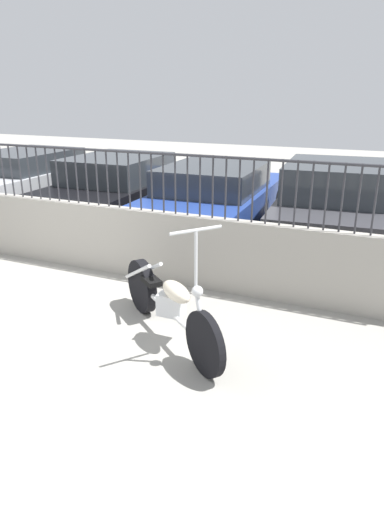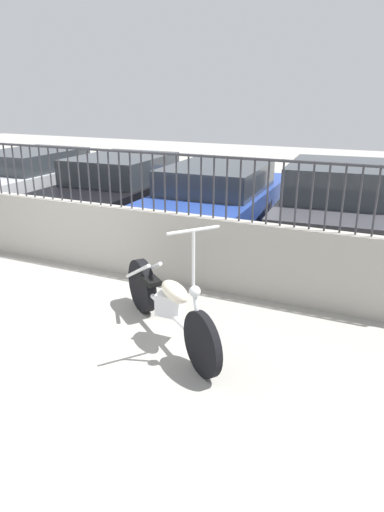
{
  "view_description": "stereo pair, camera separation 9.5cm",
  "coord_description": "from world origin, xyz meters",
  "px_view_note": "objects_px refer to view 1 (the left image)",
  "views": [
    {
      "loc": [
        4.1,
        -2.95,
        2.54
      ],
      "look_at": [
        2.05,
        1.74,
        0.7
      ],
      "focal_mm": 32.0,
      "sensor_mm": 36.0,
      "label": 1
    },
    {
      "loc": [
        4.19,
        -2.91,
        2.54
      ],
      "look_at": [
        2.05,
        1.74,
        0.7
      ],
      "focal_mm": 32.0,
      "sensor_mm": 36.0,
      "label": 2
    }
  ],
  "objects_px": {
    "car_black": "(122,186)",
    "car_blue": "(215,197)",
    "car_silver": "(34,179)",
    "car_dark_grey": "(333,206)",
    "motorcycle_white": "(165,301)"
  },
  "relations": [
    {
      "from": "car_black",
      "to": "car_blue",
      "type": "bearing_deg",
      "value": -98.07
    },
    {
      "from": "car_silver",
      "to": "car_black",
      "type": "distance_m",
      "value": 2.2
    },
    {
      "from": "car_silver",
      "to": "car_dark_grey",
      "type": "xyz_separation_m",
      "value": [
        6.6,
        -0.18,
        0.04
      ]
    },
    {
      "from": "car_blue",
      "to": "car_dark_grey",
      "type": "relative_size",
      "value": 1.06
    },
    {
      "from": "car_black",
      "to": "car_blue",
      "type": "distance_m",
      "value": 2.24
    },
    {
      "from": "car_blue",
      "to": "motorcycle_white",
      "type": "bearing_deg",
      "value": -168.69
    },
    {
      "from": "motorcycle_white",
      "to": "car_dark_grey",
      "type": "bearing_deg",
      "value": 110.06
    },
    {
      "from": "car_silver",
      "to": "car_dark_grey",
      "type": "height_order",
      "value": "car_dark_grey"
    },
    {
      "from": "car_blue",
      "to": "car_dark_grey",
      "type": "xyz_separation_m",
      "value": [
        2.19,
        -0.15,
        0.08
      ]
    },
    {
      "from": "motorcycle_white",
      "to": "car_black",
      "type": "xyz_separation_m",
      "value": [
        -3.16,
        4.24,
        0.26
      ]
    },
    {
      "from": "motorcycle_white",
      "to": "car_black",
      "type": "relative_size",
      "value": 0.4
    },
    {
      "from": "motorcycle_white",
      "to": "car_blue",
      "type": "distance_m",
      "value": 4.11
    },
    {
      "from": "motorcycle_white",
      "to": "car_blue",
      "type": "relative_size",
      "value": 0.42
    },
    {
      "from": "car_silver",
      "to": "car_black",
      "type": "relative_size",
      "value": 0.98
    },
    {
      "from": "car_blue",
      "to": "car_black",
      "type": "bearing_deg",
      "value": 81.9
    }
  ]
}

